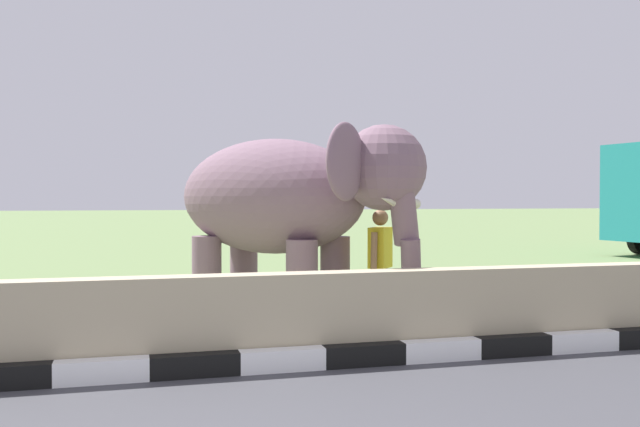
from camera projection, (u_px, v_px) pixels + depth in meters
striped_curb at (149, 369)px, 6.96m from camera, size 16.20×0.20×0.24m
barrier_parapet at (364, 315)px, 7.86m from camera, size 28.00×0.36×1.00m
elephant at (291, 199)px, 10.19m from camera, size 3.80×3.86×2.81m
person_handler at (380, 260)px, 10.05m from camera, size 0.48×0.56×1.66m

